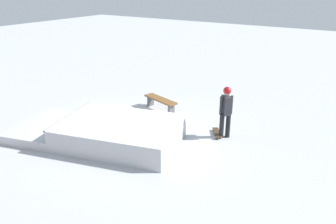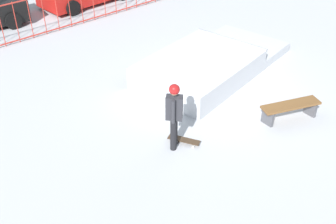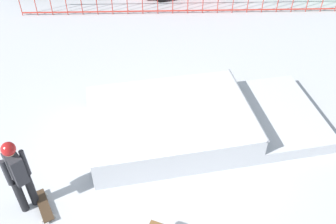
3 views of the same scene
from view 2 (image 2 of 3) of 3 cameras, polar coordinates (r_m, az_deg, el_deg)
ground_plane at (r=12.27m, az=6.48°, el=3.08°), size 60.00×60.00×0.00m
skate_ramp at (r=12.97m, az=5.52°, el=6.56°), size 5.89×3.91×0.74m
skater at (r=9.43m, az=0.86°, el=0.04°), size 0.43×0.42×1.73m
skateboard at (r=10.10m, az=2.20°, el=-3.88°), size 0.60×0.78×0.09m
perimeter_fence at (r=17.24m, az=-9.56°, el=15.04°), size 11.21×1.12×1.50m
park_bench at (r=11.19m, az=16.57°, el=0.54°), size 1.65×0.85×0.48m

